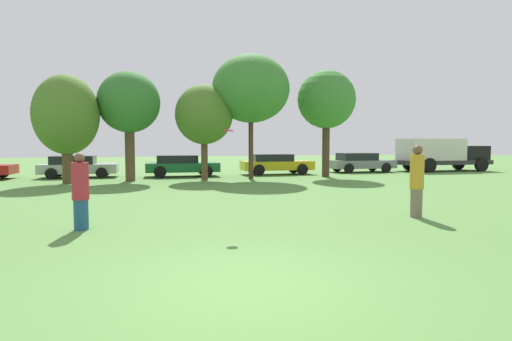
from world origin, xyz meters
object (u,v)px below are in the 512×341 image
parked_car_silver (78,166)px  parked_car_green (181,165)px  frisbee (229,130)px  tree_3 (204,115)px  tree_4 (251,89)px  tree_5 (326,100)px  parked_car_yellow (276,164)px  tree_1 (66,115)px  delivery_truck_black (440,153)px  tree_2 (129,103)px  parked_car_grey (360,162)px  person_thrower (81,191)px  person_catcher (417,181)px

parked_car_silver → parked_car_green: bearing=-6.9°
parked_car_silver → frisbee: bearing=-69.8°
tree_3 → tree_4: bearing=-4.5°
tree_5 → parked_car_yellow: tree_5 is taller
tree_1 → delivery_truck_black: tree_1 is taller
parked_car_silver → delivery_truck_black: delivery_truck_black is taller
tree_2 → parked_car_grey: (14.91, 2.98, -3.31)m
person_thrower → tree_3: 13.26m
tree_4 → parked_car_grey: bearing=21.8°
person_catcher → parked_car_yellow: 15.57m
tree_5 → parked_car_yellow: (-2.20, 2.65, -3.75)m
frisbee → tree_1: tree_1 is taller
tree_4 → tree_2: bearing=175.9°
delivery_truck_black → parked_car_silver: bearing=179.7°
parked_car_yellow → parked_car_green: bearing=-177.0°
person_catcher → parked_car_grey: person_catcher is taller
person_thrower → tree_2: bearing=91.1°
parked_car_yellow → delivery_truck_black: (12.25, 0.01, 0.59)m
tree_4 → parked_car_yellow: 5.64m
parked_car_yellow → tree_5: bearing=-49.0°
parked_car_silver → tree_2: bearing=-45.2°
frisbee → tree_4: 13.31m
parked_car_grey → person_catcher: bearing=-113.6°
tree_3 → parked_car_yellow: size_ratio=1.12×
person_thrower → tree_1: size_ratio=0.33×
person_catcher → parked_car_green: 16.05m
parked_car_silver → delivery_truck_black: bearing=-0.3°
tree_4 → delivery_truck_black: tree_4 is taller
person_thrower → tree_1: bearing=104.7°
person_thrower → parked_car_yellow: person_thrower is taller
person_thrower → tree_4: bearing=63.9°
person_thrower → tree_3: tree_3 is taller
delivery_truck_black → tree_4: bearing=-167.4°
tree_2 → parked_car_silver: 5.44m
tree_5 → parked_car_silver: size_ratio=1.47×
person_thrower → tree_2: 12.86m
person_thrower → tree_3: bearing=73.9°
person_catcher → tree_1: (-10.40, 12.46, 2.33)m
tree_4 → parked_car_grey: size_ratio=1.52×
frisbee → parked_car_silver: size_ratio=0.05×
parked_car_grey → delivery_truck_black: size_ratio=0.66×
person_thrower → parked_car_yellow: size_ratio=0.38×
parked_car_silver → parked_car_green: (5.75, -0.82, 0.02)m
tree_2 → parked_car_silver: (-2.96, 3.11, -3.35)m
person_thrower → frisbee: size_ratio=7.62×
tree_5 → frisbee: bearing=-123.2°
person_catcher → parked_car_silver: (-10.47, 16.16, -0.31)m
tree_5 → tree_1: bearing=-178.3°
tree_1 → tree_5: 13.85m
tree_5 → parked_car_grey: (4.00, 3.16, -3.75)m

